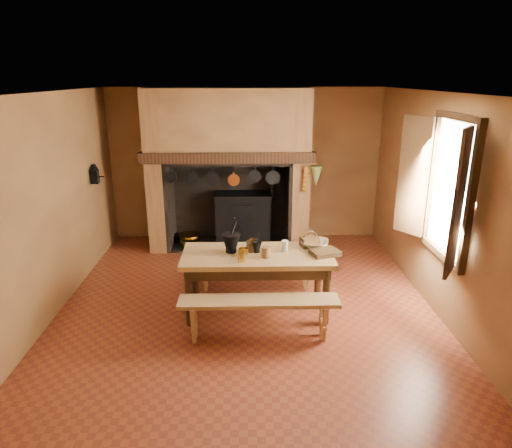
# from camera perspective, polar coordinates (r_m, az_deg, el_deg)

# --- Properties ---
(floor) EXTENTS (5.50, 5.50, 0.00)m
(floor) POSITION_cam_1_polar(r_m,az_deg,el_deg) (6.42, -1.18, -9.70)
(floor) COLOR brown
(floor) RESTS_ON ground
(ceiling) EXTENTS (5.50, 5.50, 0.00)m
(ceiling) POSITION_cam_1_polar(r_m,az_deg,el_deg) (5.69, -1.36, 16.14)
(ceiling) COLOR silver
(ceiling) RESTS_ON back_wall
(back_wall) EXTENTS (5.00, 0.02, 2.80)m
(back_wall) POSITION_cam_1_polar(r_m,az_deg,el_deg) (8.58, -1.32, 7.38)
(back_wall) COLOR olive
(back_wall) RESTS_ON floor
(wall_left) EXTENTS (0.02, 5.50, 2.80)m
(wall_left) POSITION_cam_1_polar(r_m,az_deg,el_deg) (6.41, -24.25, 2.06)
(wall_left) COLOR olive
(wall_left) RESTS_ON floor
(wall_right) EXTENTS (0.02, 5.50, 2.80)m
(wall_right) POSITION_cam_1_polar(r_m,az_deg,el_deg) (6.41, 21.71, 2.40)
(wall_right) COLOR olive
(wall_right) RESTS_ON floor
(wall_front) EXTENTS (5.00, 0.02, 2.80)m
(wall_front) POSITION_cam_1_polar(r_m,az_deg,el_deg) (3.34, -1.11, -10.42)
(wall_front) COLOR olive
(wall_front) RESTS_ON floor
(chimney_breast) EXTENTS (2.95, 0.96, 2.80)m
(chimney_breast) POSITION_cam_1_polar(r_m,az_deg,el_deg) (8.08, -3.50, 9.65)
(chimney_breast) COLOR olive
(chimney_breast) RESTS_ON floor
(iron_range) EXTENTS (1.12, 0.55, 1.60)m
(iron_range) POSITION_cam_1_polar(r_m,az_deg,el_deg) (8.51, -1.56, 0.92)
(iron_range) COLOR black
(iron_range) RESTS_ON floor
(hearth_pans) EXTENTS (0.51, 0.62, 0.20)m
(hearth_pans) POSITION_cam_1_polar(r_m,az_deg,el_deg) (8.48, -8.37, -2.11)
(hearth_pans) COLOR #B08528
(hearth_pans) RESTS_ON floor
(hanging_pans) EXTENTS (1.92, 0.29, 0.27)m
(hanging_pans) POSITION_cam_1_polar(r_m,az_deg,el_deg) (7.67, -3.85, 5.76)
(hanging_pans) COLOR black
(hanging_pans) RESTS_ON chimney_breast
(onion_string) EXTENTS (0.12, 0.10, 0.46)m
(onion_string) POSITION_cam_1_polar(r_m,az_deg,el_deg) (7.72, 6.17, 5.54)
(onion_string) COLOR #9C641C
(onion_string) RESTS_ON chimney_breast
(herb_bunch) EXTENTS (0.20, 0.20, 0.35)m
(herb_bunch) POSITION_cam_1_polar(r_m,az_deg,el_deg) (7.74, 7.51, 5.89)
(herb_bunch) COLOR #606831
(herb_bunch) RESTS_ON chimney_breast
(window) EXTENTS (0.39, 1.75, 1.76)m
(window) POSITION_cam_1_polar(r_m,az_deg,el_deg) (5.93, 22.14, 4.14)
(window) COLOR white
(window) RESTS_ON wall_right
(wall_coffee_mill) EXTENTS (0.23, 0.16, 0.31)m
(wall_coffee_mill) POSITION_cam_1_polar(r_m,az_deg,el_deg) (7.77, -19.57, 6.08)
(wall_coffee_mill) COLOR black
(wall_coffee_mill) RESTS_ON wall_left
(work_table) EXTENTS (1.92, 0.85, 0.83)m
(work_table) POSITION_cam_1_polar(r_m,az_deg,el_deg) (5.88, 0.16, -4.88)
(work_table) COLOR tan
(work_table) RESTS_ON floor
(bench_front) EXTENTS (1.87, 0.33, 0.52)m
(bench_front) POSITION_cam_1_polar(r_m,az_deg,el_deg) (5.41, 0.35, -10.64)
(bench_front) COLOR tan
(bench_front) RESTS_ON floor
(bench_back) EXTENTS (1.81, 0.32, 0.51)m
(bench_back) POSITION_cam_1_polar(r_m,az_deg,el_deg) (6.63, -0.00, -5.12)
(bench_back) COLOR tan
(bench_back) RESTS_ON floor
(mortar_large) EXTENTS (0.24, 0.24, 0.41)m
(mortar_large) POSITION_cam_1_polar(r_m,az_deg,el_deg) (5.84, -3.14, -2.26)
(mortar_large) COLOR black
(mortar_large) RESTS_ON work_table
(mortar_small) EXTENTS (0.15, 0.15, 0.26)m
(mortar_small) POSITION_cam_1_polar(r_m,az_deg,el_deg) (5.84, 0.05, -2.76)
(mortar_small) COLOR black
(mortar_small) RESTS_ON work_table
(coffee_grinder) EXTENTS (0.20, 0.17, 0.21)m
(coffee_grinder) POSITION_cam_1_polar(r_m,az_deg,el_deg) (5.87, -0.41, -2.70)
(coffee_grinder) COLOR #321D10
(coffee_grinder) RESTS_ON work_table
(brass_mug_a) EXTENTS (0.10, 0.10, 0.10)m
(brass_mug_a) POSITION_cam_1_polar(r_m,az_deg,el_deg) (5.56, -1.85, -4.26)
(brass_mug_a) COLOR #B08528
(brass_mug_a) RESTS_ON work_table
(brass_mug_b) EXTENTS (0.11, 0.11, 0.09)m
(brass_mug_b) POSITION_cam_1_polar(r_m,az_deg,el_deg) (5.98, 0.03, -2.63)
(brass_mug_b) COLOR #B08528
(brass_mug_b) RESTS_ON work_table
(mixing_bowl) EXTENTS (0.45, 0.45, 0.09)m
(mixing_bowl) POSITION_cam_1_polar(r_m,az_deg,el_deg) (6.09, 7.33, -2.44)
(mixing_bowl) COLOR #B5AA8B
(mixing_bowl) RESTS_ON work_table
(stoneware_crock) EXTENTS (0.13, 0.13, 0.14)m
(stoneware_crock) POSITION_cam_1_polar(r_m,az_deg,el_deg) (5.68, 1.24, -3.56)
(stoneware_crock) COLOR #55351F
(stoneware_crock) RESTS_ON work_table
(glass_jar) EXTENTS (0.11, 0.11, 0.14)m
(glass_jar) POSITION_cam_1_polar(r_m,az_deg,el_deg) (5.89, 3.64, -2.74)
(glass_jar) COLOR beige
(glass_jar) RESTS_ON work_table
(wicker_basket) EXTENTS (0.27, 0.22, 0.22)m
(wicker_basket) POSITION_cam_1_polar(r_m,az_deg,el_deg) (6.08, 6.72, -2.16)
(wicker_basket) COLOR #4A3116
(wicker_basket) RESTS_ON work_table
(wooden_tray) EXTENTS (0.41, 0.35, 0.06)m
(wooden_tray) POSITION_cam_1_polar(r_m,az_deg,el_deg) (5.84, 8.63, -3.54)
(wooden_tray) COLOR #321D10
(wooden_tray) RESTS_ON work_table
(brass_cup) EXTENTS (0.15, 0.15, 0.10)m
(brass_cup) POSITION_cam_1_polar(r_m,az_deg,el_deg) (5.74, -1.57, -3.50)
(brass_cup) COLOR #B08528
(brass_cup) RESTS_ON work_table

